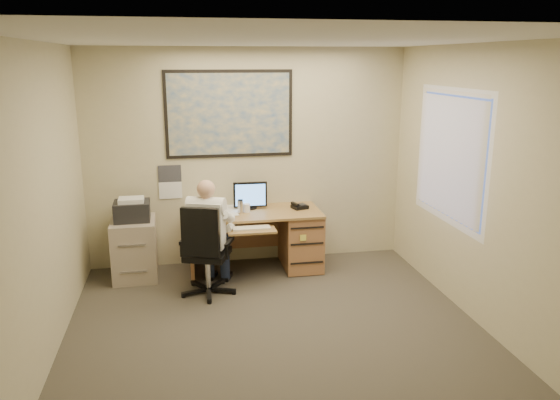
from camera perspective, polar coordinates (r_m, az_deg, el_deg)
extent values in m
cube|color=#3E3930|center=(5.21, 0.08, -14.79)|extent=(4.00, 4.50, 0.00)
cube|color=white|center=(4.55, 0.10, 16.43)|extent=(4.00, 4.50, 0.00)
cube|color=beige|center=(6.87, -3.38, 4.43)|extent=(4.00, 0.00, 2.70)
cube|color=beige|center=(2.65, 9.30, -12.50)|extent=(4.00, 0.00, 2.70)
cube|color=beige|center=(4.77, -24.28, -1.36)|extent=(0.00, 4.50, 2.70)
cube|color=beige|center=(5.42, 21.34, 0.73)|extent=(0.00, 4.50, 2.70)
cube|color=#9E7843|center=(6.65, -2.65, -1.34)|extent=(1.60, 0.75, 0.03)
cube|color=#AC7346|center=(6.86, 2.16, -4.12)|extent=(0.45, 0.70, 0.70)
cube|color=#AC7346|center=(6.71, -9.25, -4.74)|extent=(0.04, 0.70, 0.70)
cube|color=#AC7346|center=(7.06, -3.01, -2.82)|extent=(1.55, 0.03, 0.55)
cylinder|color=black|center=(6.78, -3.14, -0.81)|extent=(0.17, 0.17, 0.02)
cube|color=black|center=(6.72, -3.13, 0.57)|extent=(0.41, 0.05, 0.31)
cube|color=#518EDE|center=(6.69, -3.11, 0.52)|extent=(0.37, 0.01, 0.27)
cube|color=#9E7843|center=(6.23, -3.01, -3.16)|extent=(0.55, 0.30, 0.02)
cube|color=beige|center=(6.22, -3.01, -2.95)|extent=(0.43, 0.14, 0.02)
cube|color=black|center=(6.78, 2.07, -0.71)|extent=(0.22, 0.21, 0.04)
cylinder|color=silver|center=(6.57, -4.16, -0.72)|extent=(0.07, 0.07, 0.15)
cylinder|color=white|center=(6.62, -3.51, -0.83)|extent=(0.08, 0.08, 0.10)
cube|color=white|center=(6.60, -6.53, -1.31)|extent=(0.60, 0.56, 0.02)
cube|color=#1E4C93|center=(6.75, -5.32, 8.93)|extent=(1.56, 0.03, 1.06)
cube|color=white|center=(6.86, -11.41, 1.85)|extent=(0.28, 0.01, 0.42)
cube|color=#A89987|center=(6.76, -14.94, -4.94)|extent=(0.52, 0.62, 0.71)
cube|color=black|center=(6.62, -15.20, -1.11)|extent=(0.41, 0.36, 0.22)
cube|color=white|center=(6.57, -15.29, 0.00)|extent=(0.29, 0.23, 0.05)
cylinder|color=silver|center=(6.19, -7.53, -7.49)|extent=(0.06, 0.06, 0.39)
cube|color=black|center=(6.11, -7.59, -5.63)|extent=(0.57, 0.57, 0.07)
cube|color=black|center=(5.81, -6.84, -3.32)|extent=(0.41, 0.19, 0.54)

